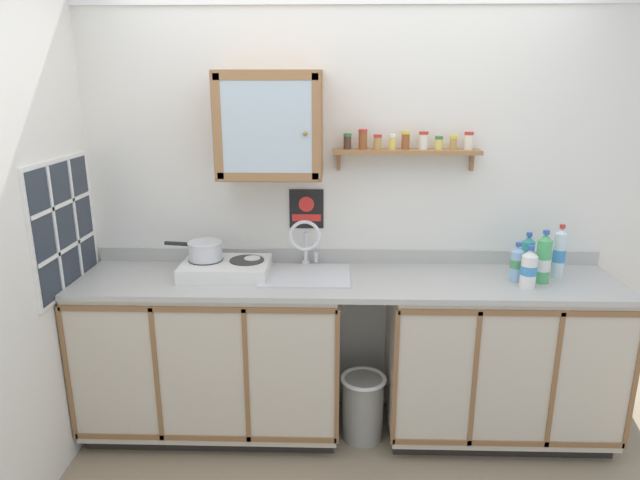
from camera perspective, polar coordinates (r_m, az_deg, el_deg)
floor at (r=3.17m, az=2.73°, el=-22.69°), size 5.98×5.98×0.00m
back_wall at (r=3.24m, az=2.80°, el=2.62°), size 3.58×0.07×2.45m
lower_cabinet_run at (r=3.29m, az=-10.93°, el=-11.72°), size 1.44×0.58×0.92m
lower_cabinet_run_right at (r=3.35m, az=17.88°, el=-11.73°), size 1.25×0.58×0.92m
countertop at (r=3.03m, az=2.84°, el=-4.23°), size 2.94×0.60×0.03m
backsplash at (r=3.27m, az=2.76°, el=-1.65°), size 2.94×0.02×0.08m
sink at (r=3.07m, az=-1.52°, el=-3.90°), size 0.49×0.42×0.40m
hot_plate_stove at (r=3.10m, az=-9.69°, el=-2.88°), size 0.48×0.34×0.08m
saucepan at (r=3.12m, az=-11.79°, el=-1.01°), size 0.33×0.19×0.10m
bottle_opaque_white_0 at (r=3.05m, az=20.74°, el=-2.79°), size 0.08×0.08×0.23m
bottle_water_blue_1 at (r=3.13m, az=19.63°, el=-2.28°), size 0.07×0.07×0.22m
bottle_water_clear_2 at (r=3.27m, az=23.46°, el=-1.26°), size 0.07×0.07×0.30m
bottle_soda_green_3 at (r=3.15m, az=22.04°, el=-1.87°), size 0.08×0.08×0.29m
bottle_detergent_teal_4 at (r=3.27m, az=20.60°, el=-1.46°), size 0.07×0.07×0.24m
mug at (r=3.12m, az=-6.94°, el=-2.60°), size 0.11×0.10×0.09m
wall_cabinet at (r=3.00m, az=-5.17°, el=11.71°), size 0.56×0.33×0.56m
spice_shelf at (r=3.10m, az=8.94°, el=9.35°), size 0.80×0.14×0.23m
warning_sign at (r=3.21m, az=-1.41°, el=3.21°), size 0.20×0.01×0.23m
window at (r=3.17m, az=-24.95°, el=1.30°), size 0.03×0.66×0.70m
trash_bin at (r=3.30m, az=4.44°, el=-16.69°), size 0.26×0.26×0.39m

